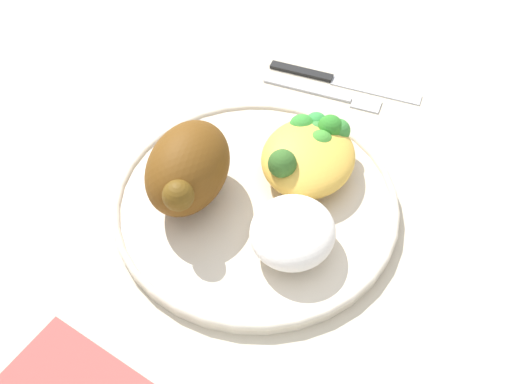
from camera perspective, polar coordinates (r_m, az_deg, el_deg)
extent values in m
plane|color=beige|center=(0.63, 0.00, -1.47)|extent=(2.00, 2.00, 0.00)
cylinder|color=beige|center=(0.63, 0.00, -1.15)|extent=(0.29, 0.29, 0.01)
torus|color=beige|center=(0.62, 0.00, -0.83)|extent=(0.29, 0.29, 0.01)
ellipsoid|color=brown|center=(0.60, -6.32, 2.28)|extent=(0.11, 0.08, 0.08)
sphere|color=brown|center=(0.56, -7.23, -0.32)|extent=(0.03, 0.03, 0.03)
ellipsoid|color=white|center=(0.57, 3.41, -3.72)|extent=(0.08, 0.08, 0.04)
ellipsoid|color=gold|center=(0.63, 4.87, 3.26)|extent=(0.11, 0.10, 0.04)
sphere|color=#366627|center=(0.60, 2.46, 2.65)|extent=(0.03, 0.03, 0.03)
sphere|color=green|center=(0.65, 4.28, 6.01)|extent=(0.03, 0.03, 0.03)
sphere|color=#3D8D3A|center=(0.65, 7.65, 5.67)|extent=(0.03, 0.03, 0.03)
sphere|color=#32892A|center=(0.64, 6.90, 5.96)|extent=(0.03, 0.03, 0.03)
sphere|color=green|center=(0.66, 5.60, 6.35)|extent=(0.02, 0.02, 0.02)
sphere|color=green|center=(0.63, 6.00, 4.54)|extent=(0.03, 0.03, 0.03)
sphere|color=#3F883B|center=(0.65, 5.67, 5.51)|extent=(0.02, 0.02, 0.02)
cube|color=#B2B2B7|center=(0.76, 5.02, 9.47)|extent=(0.01, 0.11, 0.01)
cube|color=#B2B2B7|center=(0.75, 10.19, 8.07)|extent=(0.02, 0.03, 0.00)
cube|color=black|center=(0.78, 4.24, 11.22)|extent=(0.01, 0.08, 0.01)
cube|color=#B2B2B7|center=(0.77, 11.05, 9.31)|extent=(0.02, 0.11, 0.00)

